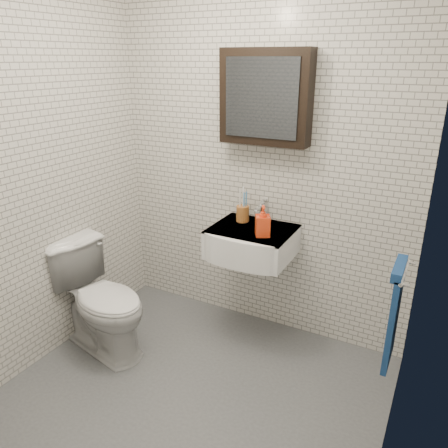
# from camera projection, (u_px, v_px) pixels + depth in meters

# --- Properties ---
(ground) EXTENTS (2.20, 2.00, 0.01)m
(ground) POSITION_uv_depth(u_px,v_px,m) (189.00, 397.00, 2.66)
(ground) COLOR #4E5156
(ground) RESTS_ON ground
(room_shell) EXTENTS (2.22, 2.02, 2.51)m
(room_shell) POSITION_uv_depth(u_px,v_px,m) (181.00, 161.00, 2.14)
(room_shell) COLOR silver
(room_shell) RESTS_ON ground
(washbasin) EXTENTS (0.55, 0.50, 0.20)m
(washbasin) POSITION_uv_depth(u_px,v_px,m) (250.00, 243.00, 2.97)
(washbasin) COLOR white
(washbasin) RESTS_ON room_shell
(faucet) EXTENTS (0.06, 0.20, 0.15)m
(faucet) POSITION_uv_depth(u_px,v_px,m) (262.00, 212.00, 3.08)
(faucet) COLOR silver
(faucet) RESTS_ON washbasin
(mirror_cabinet) EXTENTS (0.60, 0.15, 0.60)m
(mirror_cabinet) POSITION_uv_depth(u_px,v_px,m) (265.00, 97.00, 2.80)
(mirror_cabinet) COLOR black
(mirror_cabinet) RESTS_ON room_shell
(towel_rail) EXTENTS (0.09, 0.30, 0.58)m
(towel_rail) POSITION_uv_depth(u_px,v_px,m) (395.00, 311.00, 2.23)
(towel_rail) COLOR silver
(towel_rail) RESTS_ON room_shell
(toothbrush_cup) EXTENTS (0.10, 0.10, 0.25)m
(toothbrush_cup) POSITION_uv_depth(u_px,v_px,m) (243.00, 213.00, 3.08)
(toothbrush_cup) COLOR #9C5B27
(toothbrush_cup) RESTS_ON washbasin
(soap_bottle) EXTENTS (0.13, 0.13, 0.20)m
(soap_bottle) POSITION_uv_depth(u_px,v_px,m) (263.00, 221.00, 2.82)
(soap_bottle) COLOR #F25419
(soap_bottle) RESTS_ON washbasin
(toilet) EXTENTS (0.83, 0.58, 0.77)m
(toilet) POSITION_uv_depth(u_px,v_px,m) (101.00, 299.00, 3.00)
(toilet) COLOR white
(toilet) RESTS_ON ground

